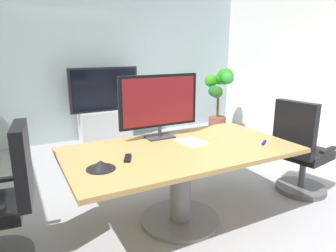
{
  "coord_description": "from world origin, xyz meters",
  "views": [
    {
      "loc": [
        -1.45,
        -2.22,
        1.63
      ],
      "look_at": [
        -0.12,
        0.31,
        0.89
      ],
      "focal_mm": 32.47,
      "sensor_mm": 36.0,
      "label": 1
    }
  ],
  "objects_px": {
    "potted_plant": "(219,94)",
    "conference_phone": "(101,165)",
    "tv_monitor": "(159,103)",
    "remote_control": "(128,158)",
    "office_chair_right": "(300,156)",
    "office_chair_left": "(3,208)",
    "conference_table": "(181,167)",
    "wall_display_unit": "(105,117)"
  },
  "relations": [
    {
      "from": "conference_phone",
      "to": "remote_control",
      "type": "height_order",
      "value": "conference_phone"
    },
    {
      "from": "remote_control",
      "to": "office_chair_left",
      "type": "bearing_deg",
      "value": -165.67
    },
    {
      "from": "conference_table",
      "to": "office_chair_left",
      "type": "bearing_deg",
      "value": 174.87
    },
    {
      "from": "office_chair_right",
      "to": "tv_monitor",
      "type": "bearing_deg",
      "value": 61.06
    },
    {
      "from": "conference_phone",
      "to": "conference_table",
      "type": "bearing_deg",
      "value": 10.92
    },
    {
      "from": "conference_table",
      "to": "office_chair_right",
      "type": "height_order",
      "value": "office_chair_right"
    },
    {
      "from": "office_chair_left",
      "to": "potted_plant",
      "type": "bearing_deg",
      "value": 128.6
    },
    {
      "from": "office_chair_right",
      "to": "wall_display_unit",
      "type": "height_order",
      "value": "wall_display_unit"
    },
    {
      "from": "office_chair_left",
      "to": "potted_plant",
      "type": "distance_m",
      "value": 4.45
    },
    {
      "from": "office_chair_right",
      "to": "conference_phone",
      "type": "xyz_separation_m",
      "value": [
        -2.26,
        -0.02,
        0.32
      ]
    },
    {
      "from": "office_chair_left",
      "to": "remote_control",
      "type": "xyz_separation_m",
      "value": [
        0.94,
        -0.18,
        0.3
      ]
    },
    {
      "from": "wall_display_unit",
      "to": "conference_phone",
      "type": "relative_size",
      "value": 5.95
    },
    {
      "from": "office_chair_left",
      "to": "office_chair_right",
      "type": "bearing_deg",
      "value": 91.88
    },
    {
      "from": "office_chair_left",
      "to": "conference_table",
      "type": "bearing_deg",
      "value": 91.78
    },
    {
      "from": "tv_monitor",
      "to": "potted_plant",
      "type": "distance_m",
      "value": 3.13
    },
    {
      "from": "conference_table",
      "to": "office_chair_right",
      "type": "xyz_separation_m",
      "value": [
        1.48,
        -0.13,
        -0.1
      ]
    },
    {
      "from": "tv_monitor",
      "to": "remote_control",
      "type": "height_order",
      "value": "tv_monitor"
    },
    {
      "from": "conference_table",
      "to": "remote_control",
      "type": "distance_m",
      "value": 0.57
    },
    {
      "from": "office_chair_right",
      "to": "potted_plant",
      "type": "height_order",
      "value": "potted_plant"
    },
    {
      "from": "potted_plant",
      "to": "remote_control",
      "type": "height_order",
      "value": "potted_plant"
    },
    {
      "from": "office_chair_left",
      "to": "wall_display_unit",
      "type": "relative_size",
      "value": 0.83
    },
    {
      "from": "office_chair_right",
      "to": "remote_control",
      "type": "distance_m",
      "value": 2.03
    },
    {
      "from": "potted_plant",
      "to": "tv_monitor",
      "type": "bearing_deg",
      "value": -138.33
    },
    {
      "from": "office_chair_left",
      "to": "wall_display_unit",
      "type": "xyz_separation_m",
      "value": [
        1.61,
        2.75,
        -0.01
      ]
    },
    {
      "from": "office_chair_left",
      "to": "remote_control",
      "type": "relative_size",
      "value": 6.41
    },
    {
      "from": "conference_table",
      "to": "office_chair_right",
      "type": "relative_size",
      "value": 1.91
    },
    {
      "from": "office_chair_left",
      "to": "conference_phone",
      "type": "relative_size",
      "value": 4.95
    },
    {
      "from": "tv_monitor",
      "to": "potted_plant",
      "type": "bearing_deg",
      "value": 41.67
    },
    {
      "from": "office_chair_right",
      "to": "potted_plant",
      "type": "bearing_deg",
      "value": -27.48
    },
    {
      "from": "tv_monitor",
      "to": "conference_phone",
      "type": "bearing_deg",
      "value": -144.34
    },
    {
      "from": "tv_monitor",
      "to": "conference_phone",
      "type": "height_order",
      "value": "tv_monitor"
    },
    {
      "from": "conference_phone",
      "to": "remote_control",
      "type": "distance_m",
      "value": 0.28
    },
    {
      "from": "office_chair_left",
      "to": "conference_phone",
      "type": "bearing_deg",
      "value": 74.59
    },
    {
      "from": "wall_display_unit",
      "to": "conference_phone",
      "type": "height_order",
      "value": "wall_display_unit"
    },
    {
      "from": "tv_monitor",
      "to": "conference_phone",
      "type": "xyz_separation_m",
      "value": [
        -0.76,
        -0.54,
        -0.33
      ]
    },
    {
      "from": "office_chair_left",
      "to": "tv_monitor",
      "type": "bearing_deg",
      "value": 107.12
    },
    {
      "from": "office_chair_left",
      "to": "potted_plant",
      "type": "height_order",
      "value": "potted_plant"
    },
    {
      "from": "office_chair_right",
      "to": "conference_phone",
      "type": "relative_size",
      "value": 4.95
    },
    {
      "from": "office_chair_left",
      "to": "office_chair_right",
      "type": "relative_size",
      "value": 1.0
    },
    {
      "from": "potted_plant",
      "to": "conference_phone",
      "type": "xyz_separation_m",
      "value": [
        -3.09,
        -2.61,
        0.01
      ]
    },
    {
      "from": "office_chair_left",
      "to": "wall_display_unit",
      "type": "height_order",
      "value": "wall_display_unit"
    },
    {
      "from": "wall_display_unit",
      "to": "conference_phone",
      "type": "distance_m",
      "value": 3.18
    }
  ]
}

